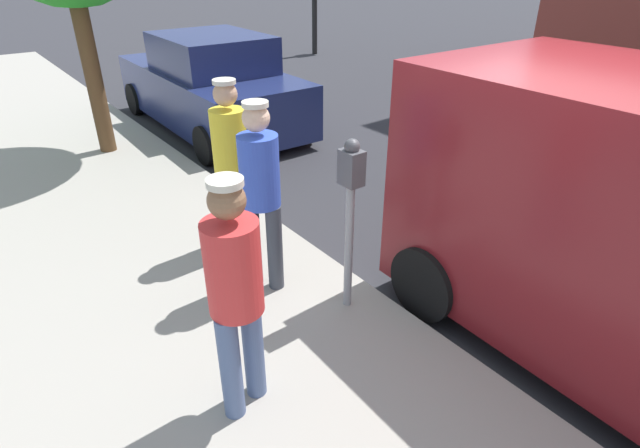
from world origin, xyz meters
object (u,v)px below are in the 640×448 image
object	(u,v)px
pedestrian_in_yellow	(231,156)
pedestrian_in_blue	(260,187)
parked_sedan_behind	(211,86)
pedestrian_in_red	(235,288)
parking_meter_near	(350,198)

from	to	relation	value
pedestrian_in_yellow	pedestrian_in_blue	distance (m)	0.79
parked_sedan_behind	pedestrian_in_red	bearing A→B (deg)	65.29
parking_meter_near	pedestrian_in_blue	xyz separation A→B (m)	(0.41, -0.69, -0.05)
parking_meter_near	pedestrian_in_blue	world-z (taller)	pedestrian_in_blue
pedestrian_in_yellow	pedestrian_in_red	xyz separation A→B (m)	(0.99, 1.90, -0.03)
pedestrian_in_yellow	pedestrian_in_blue	xyz separation A→B (m)	(0.14, 0.78, -0.01)
pedestrian_in_red	parked_sedan_behind	bearing A→B (deg)	-114.71
pedestrian_in_blue	parked_sedan_behind	bearing A→B (deg)	-111.45
pedestrian_in_yellow	pedestrian_in_red	distance (m)	2.14
pedestrian_in_yellow	pedestrian_in_red	bearing A→B (deg)	62.45
parking_meter_near	pedestrian_in_yellow	world-z (taller)	pedestrian_in_yellow
pedestrian_in_yellow	pedestrian_in_blue	size ratio (longest dim) A/B	1.01
pedestrian_in_yellow	pedestrian_in_blue	world-z (taller)	pedestrian_in_yellow
pedestrian_in_yellow	parked_sedan_behind	distance (m)	4.61
parking_meter_near	pedestrian_in_red	distance (m)	1.33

